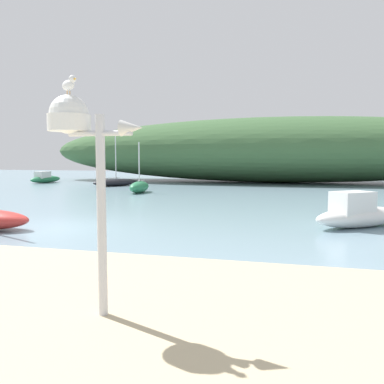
{
  "coord_description": "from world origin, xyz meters",
  "views": [
    {
      "loc": [
        7.53,
        -11.37,
        2.25
      ],
      "look_at": [
        3.54,
        3.51,
        0.98
      ],
      "focal_mm": 37.34,
      "sensor_mm": 36.0,
      "label": 1
    }
  ],
  "objects_px": {
    "sailboat_far_right": "(116,182)",
    "motorboat_off_point": "(45,178)",
    "sailboat_east_reach": "(139,187)",
    "mast_structure": "(78,133)",
    "motorboat_near_shore": "(358,214)",
    "seagull_on_radar": "(69,84)"
  },
  "relations": [
    {
      "from": "sailboat_far_right",
      "to": "motorboat_off_point",
      "type": "xyz_separation_m",
      "value": [
        -8.53,
        2.42,
        0.11
      ]
    },
    {
      "from": "mast_structure",
      "to": "motorboat_near_shore",
      "type": "relative_size",
      "value": 0.82
    },
    {
      "from": "mast_structure",
      "to": "sailboat_far_right",
      "type": "distance_m",
      "value": 28.62
    },
    {
      "from": "mast_structure",
      "to": "sailboat_east_reach",
      "type": "xyz_separation_m",
      "value": [
        -7.52,
        20.15,
        -2.18
      ]
    },
    {
      "from": "sailboat_far_right",
      "to": "motorboat_near_shore",
      "type": "xyz_separation_m",
      "value": [
        16.7,
        -16.51,
        0.13
      ]
    },
    {
      "from": "seagull_on_radar",
      "to": "sailboat_east_reach",
      "type": "distance_m",
      "value": 21.67
    },
    {
      "from": "seagull_on_radar",
      "to": "sailboat_far_right",
      "type": "bearing_deg",
      "value": 114.67
    },
    {
      "from": "sailboat_far_right",
      "to": "sailboat_east_reach",
      "type": "bearing_deg",
      "value": -52.06
    },
    {
      "from": "mast_structure",
      "to": "sailboat_east_reach",
      "type": "height_order",
      "value": "sailboat_east_reach"
    },
    {
      "from": "sailboat_east_reach",
      "to": "motorboat_near_shore",
      "type": "bearing_deg",
      "value": -41.38
    },
    {
      "from": "sailboat_east_reach",
      "to": "motorboat_off_point",
      "type": "xyz_separation_m",
      "value": [
        -13.0,
        8.15,
        0.03
      ]
    },
    {
      "from": "sailboat_east_reach",
      "to": "motorboat_off_point",
      "type": "bearing_deg",
      "value": 147.92
    },
    {
      "from": "seagull_on_radar",
      "to": "sailboat_far_right",
      "type": "distance_m",
      "value": 28.64
    },
    {
      "from": "motorboat_near_shore",
      "to": "sailboat_east_reach",
      "type": "bearing_deg",
      "value": 138.62
    },
    {
      "from": "sailboat_far_right",
      "to": "mast_structure",
      "type": "bearing_deg",
      "value": -65.14
    },
    {
      "from": "mast_structure",
      "to": "sailboat_far_right",
      "type": "bearing_deg",
      "value": 114.86
    },
    {
      "from": "sailboat_far_right",
      "to": "motorboat_near_shore",
      "type": "bearing_deg",
      "value": -44.67
    },
    {
      "from": "sailboat_far_right",
      "to": "motorboat_near_shore",
      "type": "height_order",
      "value": "sailboat_far_right"
    },
    {
      "from": "sailboat_east_reach",
      "to": "motorboat_off_point",
      "type": "relative_size",
      "value": 0.85
    },
    {
      "from": "seagull_on_radar",
      "to": "motorboat_near_shore",
      "type": "distance_m",
      "value": 10.9
    },
    {
      "from": "sailboat_far_right",
      "to": "motorboat_off_point",
      "type": "height_order",
      "value": "sailboat_far_right"
    },
    {
      "from": "seagull_on_radar",
      "to": "motorboat_near_shore",
      "type": "height_order",
      "value": "seagull_on_radar"
    }
  ]
}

